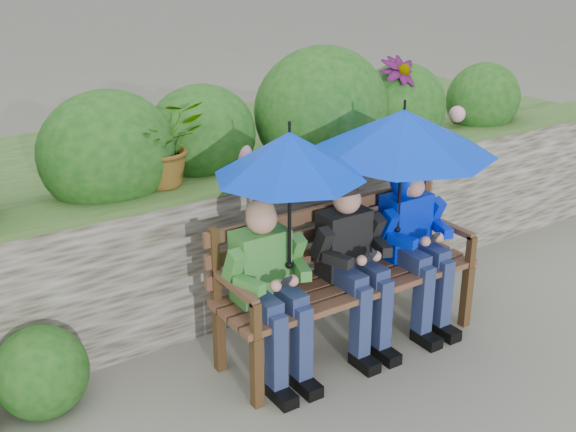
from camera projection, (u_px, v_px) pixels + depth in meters
ground at (296, 355)px, 4.74m from camera, size 60.00×60.00×0.00m
garden_backdrop at (183, 198)px, 5.75m from camera, size 8.00×2.87×1.86m
park_bench at (343, 268)px, 4.71m from camera, size 1.82×0.53×0.96m
boy_left at (269, 282)px, 4.29m from camera, size 0.50×0.58×1.15m
boy_middle at (353, 258)px, 4.61m from camera, size 0.49×0.57×1.14m
boy_right at (414, 233)px, 4.87m from camera, size 0.50×0.60×1.15m
umbrella_left at (290, 155)px, 4.05m from camera, size 0.89×0.89×0.90m
umbrella_right at (403, 131)px, 4.53m from camera, size 1.19×1.19×0.89m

